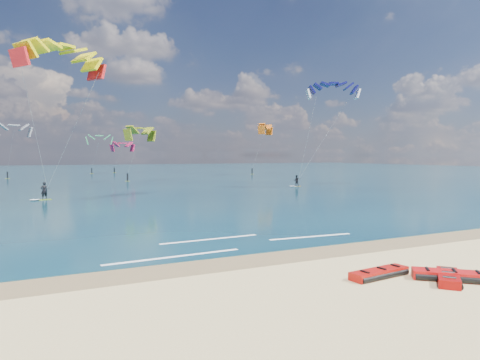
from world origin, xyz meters
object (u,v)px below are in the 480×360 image
kitesurfer_main (53,117)px  kitesurfer_far (315,130)px  packed_kite_left (379,277)px  packed_kite_mid (450,280)px  packed_kite_right (448,282)px

kitesurfer_main → kitesurfer_far: bearing=-7.2°
kitesurfer_far → kitesurfer_main: bearing=-158.7°
packed_kite_left → kitesurfer_far: (24.74, 38.85, 8.38)m
packed_kite_left → packed_kite_mid: bearing=-40.1°
packed_kite_mid → kitesurfer_main: 37.81m
packed_kite_left → packed_kite_mid: 2.60m
packed_kite_mid → packed_kite_right: packed_kite_mid is taller
packed_kite_mid → kitesurfer_far: size_ratio=0.18×
kitesurfer_main → kitesurfer_far: size_ratio=1.01×
packed_kite_right → kitesurfer_main: size_ratio=0.14×
packed_kite_left → kitesurfer_far: size_ratio=0.18×
packed_kite_right → kitesurfer_main: bearing=67.5°
packed_kite_left → packed_kite_right: (1.85, -1.60, 0.00)m
packed_kite_mid → kitesurfer_far: bearing=101.4°
kitesurfer_main → kitesurfer_far: (35.00, 5.61, -0.08)m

